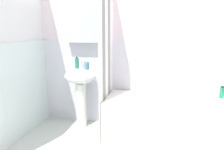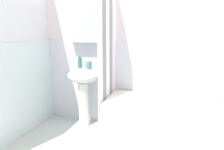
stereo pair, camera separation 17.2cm
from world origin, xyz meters
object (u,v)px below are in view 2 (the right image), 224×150
at_px(toothbrush_cup, 89,65).
at_px(soap_dispenser, 80,63).
at_px(bathtub, 172,122).
at_px(sink, 83,84).
at_px(towel_folded, 165,105).

bearing_deg(toothbrush_cup, soap_dispenser, 169.02).
bearing_deg(bathtub, toothbrush_cup, 171.53).
bearing_deg(bathtub, sink, 173.64).
bearing_deg(towel_folded, bathtub, 69.34).
relative_size(sink, towel_folded, 3.15).
relative_size(bathtub, towel_folded, 6.09).
height_order(soap_dispenser, toothbrush_cup, soap_dispenser).
distance_m(soap_dispenser, towel_folded, 1.32).
distance_m(sink, bathtub, 1.27).
bearing_deg(sink, soap_dispenser, 137.08).
distance_m(bathtub, towel_folded, 0.37).
height_order(soap_dispenser, towel_folded, soap_dispenser).
xyz_separation_m(soap_dispenser, bathtub, (1.28, -0.20, -0.64)).
bearing_deg(sink, toothbrush_cup, 20.92).
xyz_separation_m(sink, toothbrush_cup, (0.09, 0.03, 0.27)).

